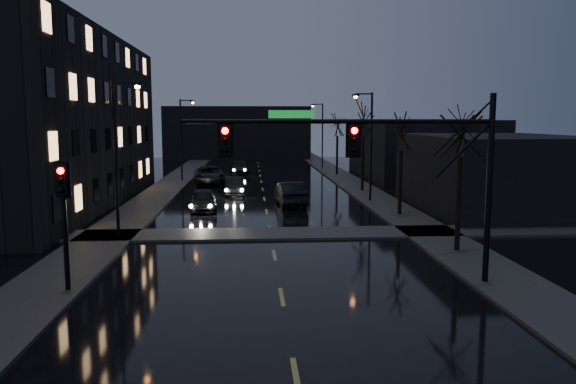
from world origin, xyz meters
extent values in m
cube|color=#2D2D2B|center=(-8.50, 35.00, 0.06)|extent=(3.00, 140.00, 0.12)
cube|color=#2D2D2B|center=(8.50, 35.00, 0.06)|extent=(3.00, 140.00, 0.12)
cube|color=#2D2D2B|center=(0.00, 18.50, 0.06)|extent=(40.00, 3.00, 0.12)
cube|color=black|center=(-16.50, 30.00, 6.00)|extent=(12.00, 30.00, 12.00)
cube|color=black|center=(15.50, 26.00, 2.50)|extent=(10.00, 14.00, 5.00)
cube|color=black|center=(17.00, 48.00, 3.00)|extent=(12.00, 18.00, 6.00)
cube|color=black|center=(-3.00, 78.00, 4.00)|extent=(22.00, 10.00, 8.00)
cylinder|color=black|center=(7.60, 9.00, 3.50)|extent=(0.22, 0.22, 7.00)
cylinder|color=black|center=(2.10, 9.00, 6.00)|extent=(11.00, 0.16, 0.16)
cylinder|color=black|center=(6.60, 9.00, 5.00)|extent=(2.05, 0.10, 2.05)
cube|color=#0C591E|center=(0.40, 9.00, 6.25)|extent=(1.60, 0.04, 0.28)
cube|color=black|center=(-1.90, 9.00, 5.35)|extent=(0.35, 0.28, 1.05)
sphere|color=#FF0705|center=(-1.90, 8.84, 5.68)|extent=(0.22, 0.22, 0.22)
cube|color=black|center=(2.60, 9.00, 5.35)|extent=(0.35, 0.28, 1.05)
sphere|color=#FF0705|center=(2.60, 8.84, 5.68)|extent=(0.22, 0.22, 0.22)
cylinder|color=black|center=(-7.50, 9.00, 2.20)|extent=(0.18, 0.18, 4.40)
cube|color=black|center=(-7.50, 9.00, 4.00)|extent=(0.35, 0.28, 1.05)
sphere|color=#FF0705|center=(-7.50, 8.84, 4.33)|extent=(0.22, 0.22, 0.22)
cylinder|color=black|center=(8.40, 14.00, 2.20)|extent=(0.24, 0.24, 4.40)
cylinder|color=black|center=(8.40, 24.00, 2.06)|extent=(0.24, 0.24, 4.12)
cylinder|color=black|center=(8.40, 36.00, 2.34)|extent=(0.24, 0.24, 4.68)
cylinder|color=black|center=(8.40, 50.00, 2.15)|extent=(0.24, 0.24, 4.29)
cylinder|color=black|center=(-7.80, 18.00, 4.00)|extent=(0.16, 0.16, 8.00)
cylinder|color=black|center=(-7.20, 18.00, 7.90)|extent=(1.20, 0.10, 0.10)
cube|color=black|center=(-6.60, 18.00, 7.80)|extent=(0.50, 0.25, 0.15)
sphere|color=orange|center=(-6.60, 18.00, 7.70)|extent=(0.28, 0.28, 0.28)
cylinder|color=black|center=(-7.80, 45.00, 4.00)|extent=(0.16, 0.16, 8.00)
cylinder|color=black|center=(-7.20, 45.00, 7.90)|extent=(1.20, 0.10, 0.10)
cube|color=black|center=(-6.60, 45.00, 7.80)|extent=(0.50, 0.25, 0.15)
sphere|color=orange|center=(-6.60, 45.00, 7.70)|extent=(0.28, 0.28, 0.28)
cylinder|color=black|center=(7.80, 30.00, 4.00)|extent=(0.16, 0.16, 8.00)
cylinder|color=black|center=(7.20, 30.00, 7.90)|extent=(1.20, 0.10, 0.10)
cube|color=black|center=(6.60, 30.00, 7.80)|extent=(0.50, 0.25, 0.15)
sphere|color=orange|center=(6.60, 30.00, 7.70)|extent=(0.28, 0.28, 0.28)
cylinder|color=black|center=(7.80, 58.00, 4.00)|extent=(0.16, 0.16, 8.00)
cylinder|color=black|center=(7.20, 58.00, 7.90)|extent=(1.20, 0.10, 0.10)
cube|color=black|center=(6.60, 58.00, 7.80)|extent=(0.50, 0.25, 0.15)
sphere|color=orange|center=(6.60, 58.00, 7.70)|extent=(0.28, 0.28, 0.28)
imported|color=black|center=(-4.20, 26.71, 0.73)|extent=(2.05, 4.41, 1.46)
imported|color=black|center=(-2.32, 34.65, 0.71)|extent=(1.61, 4.34, 1.42)
imported|color=black|center=(-4.95, 42.79, 0.83)|extent=(3.48, 6.24, 1.65)
imported|color=black|center=(-2.28, 52.10, 0.69)|extent=(2.40, 4.93, 1.38)
imported|color=black|center=(1.80, 28.86, 0.84)|extent=(2.13, 5.21, 1.68)
camera|label=1|loc=(-1.03, -10.65, 6.07)|focal=35.00mm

